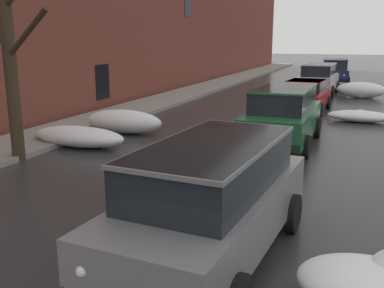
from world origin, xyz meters
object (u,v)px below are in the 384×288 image
object	(u,v)px
suv_green_parked_kerbside_close	(283,114)
suv_silver_parked_far_down_block	(319,78)
suv_grey_approaching_near_lane	(213,197)
bare_tree_second_along_sidewalk	(9,54)
sedan_red_parked_kerbside_mid	(305,95)
suv_darkblue_queued_behind_truck	(335,71)

from	to	relation	value
suv_green_parked_kerbside_close	suv_silver_parked_far_down_block	bearing A→B (deg)	91.09
suv_grey_approaching_near_lane	suv_green_parked_kerbside_close	bearing A→B (deg)	92.25
suv_green_parked_kerbside_close	suv_silver_parked_far_down_block	world-z (taller)	same
bare_tree_second_along_sidewalk	suv_grey_approaching_near_lane	world-z (taller)	bare_tree_second_along_sidewalk
sedan_red_parked_kerbside_mid	suv_silver_parked_far_down_block	distance (m)	6.84
suv_silver_parked_far_down_block	bare_tree_second_along_sidewalk	bearing A→B (deg)	-108.50
suv_silver_parked_far_down_block	suv_green_parked_kerbside_close	bearing A→B (deg)	-88.91
suv_green_parked_kerbside_close	sedan_red_parked_kerbside_mid	xyz separation A→B (m)	(-0.19, 7.02, -0.24)
suv_grey_approaching_near_lane	suv_darkblue_queued_behind_truck	xyz separation A→B (m)	(-0.05, 28.38, -0.00)
suv_grey_approaching_near_lane	suv_darkblue_queued_behind_truck	size ratio (longest dim) A/B	1.08
sedan_red_parked_kerbside_mid	suv_darkblue_queued_behind_truck	bearing A→B (deg)	88.05
suv_green_parked_kerbside_close	suv_silver_parked_far_down_block	distance (m)	13.86
suv_green_parked_kerbside_close	suv_darkblue_queued_behind_truck	distance (m)	20.47
suv_grey_approaching_near_lane	suv_green_parked_kerbside_close	size ratio (longest dim) A/B	1.01
suv_grey_approaching_near_lane	sedan_red_parked_kerbside_mid	distance (m)	14.94
suv_grey_approaching_near_lane	sedan_red_parked_kerbside_mid	bearing A→B (deg)	91.94
bare_tree_second_along_sidewalk	sedan_red_parked_kerbside_mid	world-z (taller)	bare_tree_second_along_sidewalk
suv_grey_approaching_near_lane	suv_silver_parked_far_down_block	xyz separation A→B (m)	(-0.58, 21.77, 0.00)
sedan_red_parked_kerbside_mid	suv_silver_parked_far_down_block	bearing A→B (deg)	90.59
sedan_red_parked_kerbside_mid	suv_darkblue_queued_behind_truck	world-z (taller)	suv_darkblue_queued_behind_truck
sedan_red_parked_kerbside_mid	suv_silver_parked_far_down_block	world-z (taller)	suv_silver_parked_far_down_block
suv_grey_approaching_near_lane	sedan_red_parked_kerbside_mid	world-z (taller)	suv_grey_approaching_near_lane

